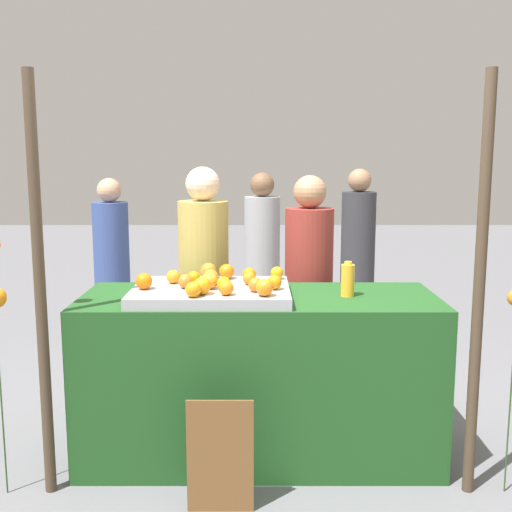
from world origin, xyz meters
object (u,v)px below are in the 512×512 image
(orange_1, at_px, (199,286))
(juice_bottle, at_px, (345,280))
(stall_counter, at_px, (256,376))
(vendor_right, at_px, (305,303))
(vendor_left, at_px, (201,300))
(orange_0, at_px, (262,287))
(chalkboard_sign, at_px, (217,457))

(orange_1, relative_size, juice_bottle, 0.47)
(stall_counter, height_order, vendor_right, vendor_right)
(vendor_right, bearing_deg, vendor_left, -179.79)
(stall_counter, height_order, orange_0, orange_0)
(orange_1, bearing_deg, stall_counter, 38.33)
(juice_bottle, height_order, vendor_right, vendor_right)
(orange_1, bearing_deg, orange_0, -6.85)
(orange_0, bearing_deg, vendor_left, 113.17)
(chalkboard_sign, relative_size, vendor_right, 0.37)
(juice_bottle, xyz_separation_m, vendor_left, (-0.85, 0.64, -0.26))
(orange_0, bearing_deg, orange_1, 173.15)
(orange_1, xyz_separation_m, vendor_right, (0.63, 0.87, -0.30))
(vendor_right, bearing_deg, stall_counter, -117.52)
(stall_counter, bearing_deg, chalkboard_sign, -107.63)
(chalkboard_sign, bearing_deg, juice_bottle, 40.75)
(juice_bottle, distance_m, vendor_right, 0.72)
(orange_0, height_order, juice_bottle, juice_bottle)
(orange_0, xyz_separation_m, juice_bottle, (0.46, 0.26, -0.01))
(chalkboard_sign, bearing_deg, stall_counter, 72.37)
(orange_1, xyz_separation_m, chalkboard_sign, (0.11, -0.36, -0.76))
(juice_bottle, distance_m, vendor_left, 1.09)
(orange_0, bearing_deg, vendor_right, 71.50)
(chalkboard_sign, bearing_deg, vendor_left, 97.99)
(chalkboard_sign, relative_size, vendor_left, 0.35)
(orange_1, bearing_deg, juice_bottle, 16.02)
(chalkboard_sign, height_order, vendor_left, vendor_left)
(orange_1, height_order, chalkboard_sign, orange_1)
(stall_counter, relative_size, juice_bottle, 10.13)
(juice_bottle, bearing_deg, vendor_left, 143.06)
(vendor_right, bearing_deg, orange_1, -125.83)
(vendor_right, bearing_deg, chalkboard_sign, -112.92)
(vendor_right, bearing_deg, juice_bottle, -76.00)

